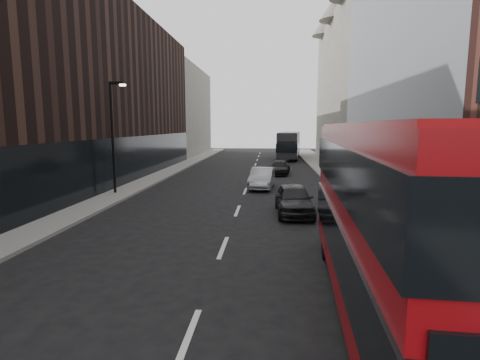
% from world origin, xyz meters
% --- Properties ---
extents(sidewalk_right, '(3.00, 80.00, 0.15)m').
position_xyz_m(sidewalk_right, '(7.50, 25.00, 0.07)').
color(sidewalk_right, slate).
rests_on(sidewalk_right, ground).
extents(sidewalk_left, '(2.00, 80.00, 0.15)m').
position_xyz_m(sidewalk_left, '(-8.00, 25.00, 0.07)').
color(sidewalk_left, slate).
rests_on(sidewalk_left, ground).
extents(building_modern_block, '(5.03, 22.00, 20.00)m').
position_xyz_m(building_modern_block, '(11.47, 21.00, 9.90)').
color(building_modern_block, '#A1A7AB').
rests_on(building_modern_block, ground).
extents(building_victorian, '(6.50, 24.00, 21.00)m').
position_xyz_m(building_victorian, '(11.38, 44.00, 9.66)').
color(building_victorian, slate).
rests_on(building_victorian, ground).
extents(building_left_mid, '(5.00, 24.00, 14.00)m').
position_xyz_m(building_left_mid, '(-11.50, 30.00, 7.00)').
color(building_left_mid, black).
rests_on(building_left_mid, ground).
extents(building_left_far, '(5.00, 20.00, 13.00)m').
position_xyz_m(building_left_far, '(-11.50, 52.00, 6.50)').
color(building_left_far, slate).
rests_on(building_left_far, ground).
extents(street_lamp, '(1.06, 0.22, 7.00)m').
position_xyz_m(street_lamp, '(-8.22, 18.00, 4.18)').
color(street_lamp, black).
rests_on(street_lamp, sidewalk_left).
extents(red_bus, '(3.27, 11.22, 4.48)m').
position_xyz_m(red_bus, '(4.50, 3.57, 2.49)').
color(red_bus, '#97090E').
rests_on(red_bus, ground).
extents(grey_bus, '(3.76, 11.29, 3.59)m').
position_xyz_m(grey_bus, '(4.24, 45.92, 1.92)').
color(grey_bus, black).
rests_on(grey_bus, ground).
extents(car_a, '(1.95, 4.50, 1.51)m').
position_xyz_m(car_a, '(2.90, 13.56, 0.76)').
color(car_a, black).
rests_on(car_a, ground).
extents(car_b, '(1.91, 4.53, 1.46)m').
position_xyz_m(car_b, '(1.12, 21.40, 0.73)').
color(car_b, gray).
rests_on(car_b, ground).
extents(car_c, '(2.23, 4.45, 1.24)m').
position_xyz_m(car_c, '(2.56, 29.17, 0.62)').
color(car_c, black).
rests_on(car_c, ground).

